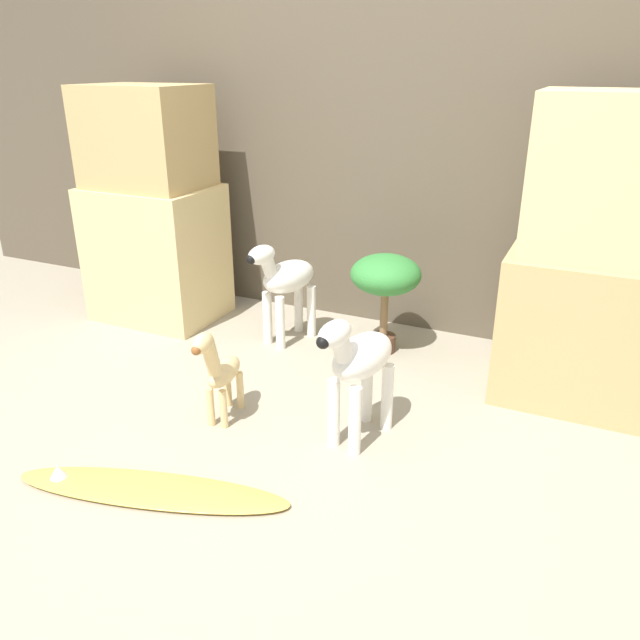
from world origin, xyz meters
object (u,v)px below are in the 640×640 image
Objects in this scene: potted_palm_front at (386,279)px; surfboard at (148,489)px; giraffe_figurine at (219,369)px; zebra_right at (358,363)px; zebra_left at (285,281)px.

potted_palm_front is 1.62m from surfboard.
giraffe_figurine is 0.44× the size of surfboard.
giraffe_figurine is (-0.59, -0.12, -0.10)m from zebra_right.
zebra_left is 1.09× the size of potted_palm_front.
zebra_right reaches higher than potted_palm_front.
zebra_left is 0.90m from giraffe_figurine.
zebra_right is at bearing -77.65° from potted_palm_front.
zebra_right is 1.06m from zebra_left.
potted_palm_front is (-0.19, 0.87, 0.06)m from zebra_right.
zebra_right is 1.09× the size of potted_palm_front.
zebra_left is at bearing 133.86° from zebra_right.
zebra_right reaches higher than surfboard.
zebra_right reaches higher than giraffe_figurine.
giraffe_figurine is (0.14, -0.88, -0.10)m from zebra_left.
surfboard is (0.16, -1.42, -0.34)m from zebra_left.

